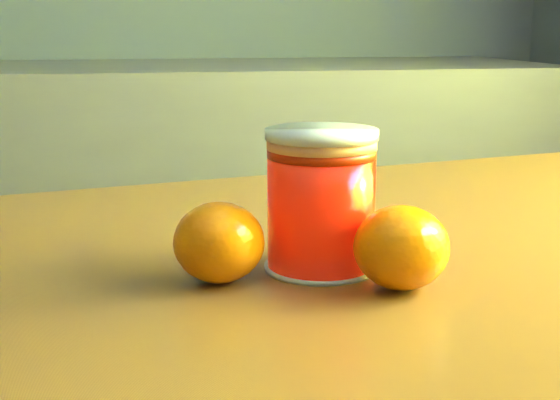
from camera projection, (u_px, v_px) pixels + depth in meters
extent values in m
cube|color=brown|center=(382.00, 295.00, 0.60)|extent=(1.21, 0.96, 0.04)
cylinder|color=#FF1905|center=(321.00, 209.00, 0.58)|extent=(0.08, 0.08, 0.09)
cylinder|color=#EE9A61|center=(322.00, 144.00, 0.57)|extent=(0.08, 0.08, 0.01)
cylinder|color=silver|center=(322.00, 135.00, 0.57)|extent=(0.08, 0.08, 0.01)
ellipsoid|color=orange|center=(219.00, 242.00, 0.56)|extent=(0.09, 0.09, 0.06)
ellipsoid|color=orange|center=(401.00, 247.00, 0.54)|extent=(0.08, 0.08, 0.06)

